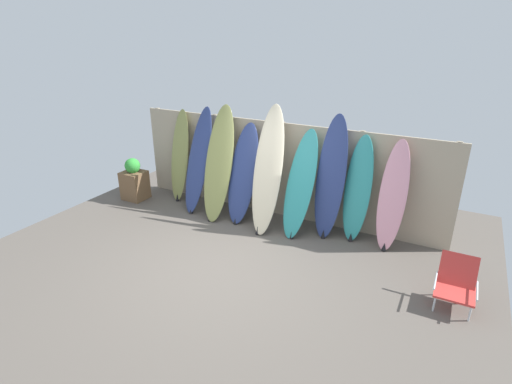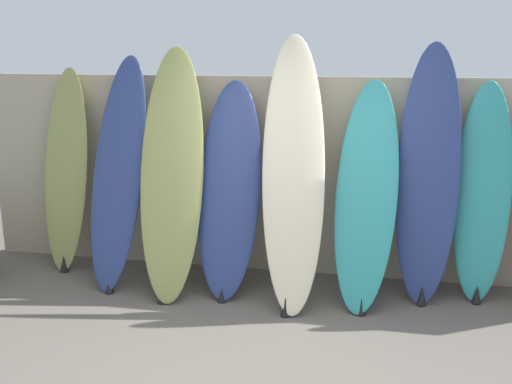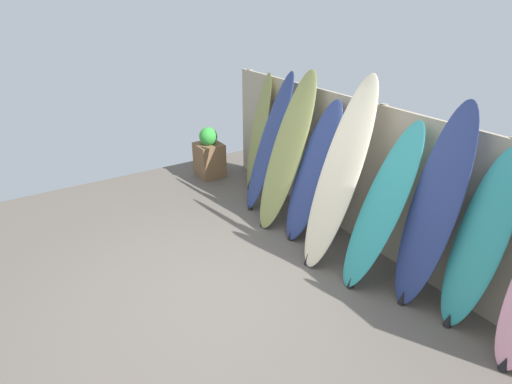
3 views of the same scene
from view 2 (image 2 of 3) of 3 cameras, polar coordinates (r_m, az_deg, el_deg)
fence_back at (r=5.17m, az=4.35°, el=1.45°), size 6.08×0.11×1.80m
surfboard_olive_0 at (r=5.57m, az=-18.48°, el=1.88°), size 0.50×0.46×1.87m
surfboard_navy_1 at (r=5.09m, az=-13.59°, el=1.90°), size 0.53×0.80×1.99m
surfboard_olive_2 at (r=4.84m, az=-8.40°, el=1.94°), size 0.65×0.94×2.07m
surfboard_navy_3 at (r=4.80m, az=-2.67°, el=0.30°), size 0.55×0.76×1.79m
surfboard_cream_4 at (r=4.58m, az=3.77°, el=2.01°), size 0.62×0.97×2.17m
surfboard_teal_5 at (r=4.65m, az=10.98°, el=-0.40°), size 0.56×0.80×1.80m
surfboard_navy_6 at (r=4.79m, az=16.82°, el=1.47°), size 0.52×0.50×2.10m
surfboard_teal_7 at (r=4.97m, az=21.71°, el=-0.23°), size 0.47×0.42×1.79m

